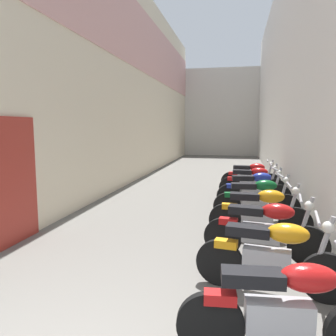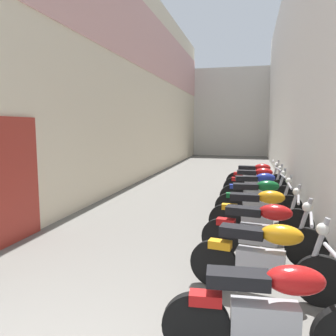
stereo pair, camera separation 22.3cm
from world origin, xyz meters
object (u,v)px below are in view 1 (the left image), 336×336
object	(u,v)px
motorcycle_third	(265,229)
motorcycle_fifth	(257,198)
motorcycle_second	(272,254)
motorcycle_nearest	(286,308)
motorcycle_sixth	(254,188)
motorcycle_seventh	(253,182)
motorcycle_eighth	(251,176)
motorcycle_fourth	(260,211)

from	to	relation	value
motorcycle_third	motorcycle_fifth	xyz separation A→B (m)	(0.00, 2.18, 0.00)
motorcycle_third	motorcycle_second	bearing A→B (deg)	-90.00
motorcycle_nearest	motorcycle_second	bearing A→B (deg)	90.00
motorcycle_fifth	motorcycle_sixth	size ratio (longest dim) A/B	1.01
motorcycle_nearest	motorcycle_seventh	bearing A→B (deg)	90.00
motorcycle_second	motorcycle_seventh	size ratio (longest dim) A/B	0.99
motorcycle_nearest	motorcycle_eighth	xyz separation A→B (m)	(0.00, 7.69, 0.00)
motorcycle_fourth	motorcycle_seventh	world-z (taller)	same
motorcycle_seventh	motorcycle_eighth	distance (m)	1.08
motorcycle_fifth	motorcycle_seventh	world-z (taller)	same
motorcycle_fourth	motorcycle_seventh	bearing A→B (deg)	90.00
motorcycle_sixth	motorcycle_seventh	size ratio (longest dim) A/B	0.99
motorcycle_nearest	motorcycle_sixth	size ratio (longest dim) A/B	1.01
motorcycle_fifth	motorcycle_eighth	world-z (taller)	same
motorcycle_nearest	motorcycle_eighth	distance (m)	7.69
motorcycle_fifth	motorcycle_seventh	bearing A→B (deg)	90.00
motorcycle_second	motorcycle_seventh	world-z (taller)	same
motorcycle_fifth	motorcycle_eighth	distance (m)	3.28
motorcycle_third	motorcycle_seventh	distance (m)	4.38
motorcycle_second	motorcycle_fifth	size ratio (longest dim) A/B	1.00
motorcycle_nearest	motorcycle_fifth	bearing A→B (deg)	90.00
motorcycle_third	motorcycle_fourth	size ratio (longest dim) A/B	1.00
motorcycle_fourth	motorcycle_sixth	bearing A→B (deg)	90.00
motorcycle_seventh	motorcycle_nearest	bearing A→B (deg)	-90.00
motorcycle_second	motorcycle_third	distance (m)	1.03
motorcycle_seventh	motorcycle_third	bearing A→B (deg)	-90.00
motorcycle_sixth	motorcycle_eighth	bearing A→B (deg)	90.00
motorcycle_fourth	motorcycle_seventh	xyz separation A→B (m)	(-0.00, 3.32, 0.00)
motorcycle_nearest	motorcycle_sixth	world-z (taller)	same
motorcycle_third	motorcycle_eighth	distance (m)	5.46
motorcycle_fourth	motorcycle_sixth	distance (m)	2.26
motorcycle_fifth	motorcycle_seventh	distance (m)	2.20
motorcycle_nearest	motorcycle_seventh	world-z (taller)	same
motorcycle_sixth	motorcycle_eighth	distance (m)	2.14
motorcycle_second	motorcycle_sixth	world-z (taller)	same
motorcycle_second	motorcycle_fifth	world-z (taller)	same
motorcycle_fourth	motorcycle_fifth	world-z (taller)	same
motorcycle_nearest	motorcycle_eighth	world-z (taller)	same
motorcycle_nearest	motorcycle_fifth	world-z (taller)	same
motorcycle_sixth	motorcycle_fourth	bearing A→B (deg)	-90.00
motorcycle_sixth	motorcycle_seventh	bearing A→B (deg)	89.99
motorcycle_fourth	motorcycle_third	bearing A→B (deg)	-90.00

